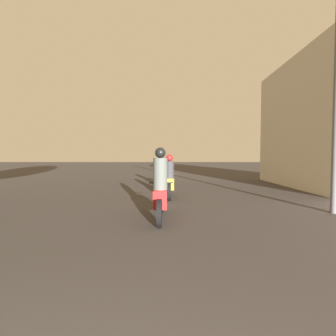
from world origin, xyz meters
name	(u,v)px	position (x,y,z in m)	size (l,w,h in m)	color
motorcycle_red	(160,191)	(0.28, 6.14, 0.65)	(0.60, 1.97, 1.64)	black
motorcycle_yellow	(169,180)	(0.49, 9.34, 0.61)	(0.60, 1.99, 1.50)	black
motorcycle_blue	(160,172)	(0.01, 13.44, 0.63)	(0.60, 1.98, 1.57)	black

